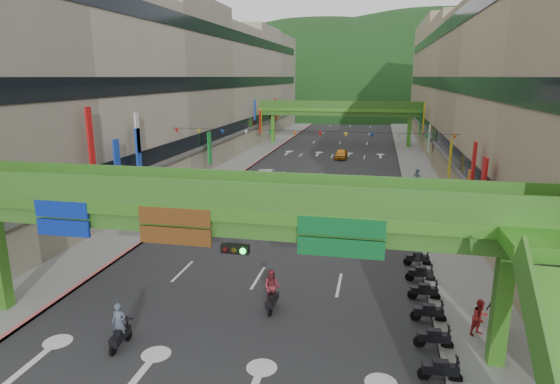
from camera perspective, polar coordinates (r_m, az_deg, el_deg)
road_slab at (r=62.64m, az=6.00°, el=3.78°), size 18.00×140.00×0.02m
sidewalk_left at (r=64.64m, az=-3.77°, el=4.19°), size 4.00×140.00×0.15m
sidewalk_right at (r=62.52m, az=16.09°, el=3.35°), size 4.00×140.00×0.15m
curb_left at (r=64.16m, az=-2.13°, el=4.16°), size 0.20×140.00×0.18m
curb_right at (r=62.40m, az=14.35°, el=3.45°), size 0.20×140.00×0.18m
building_row_left at (r=66.32m, az=-10.67°, el=12.39°), size 12.80×95.00×19.00m
building_row_right at (r=62.72m, az=24.06°, el=11.38°), size 12.80×95.00×19.00m
overpass_near at (r=18.46m, az=-5.18°, el=-4.20°), size 28.00×12.27×7.10m
overpass_far at (r=76.83m, az=7.28°, el=9.66°), size 28.00×2.20×7.10m
hill_left at (r=173.03m, az=4.82°, el=10.21°), size 168.00×140.00×112.00m
hill_right at (r=192.62m, az=17.66°, el=9.99°), size 208.00×176.00×128.00m
bunting_string at (r=42.13m, az=3.36°, el=7.10°), size 26.00×0.36×0.47m
scooter_rider_near at (r=20.99m, az=-18.98°, el=-15.38°), size 0.62×1.60×1.98m
scooter_rider_mid at (r=22.69m, az=-0.97°, el=-11.84°), size 0.87×1.60×2.07m
scooter_rider_left at (r=44.12m, az=-6.52°, el=0.95°), size 1.16×1.58×2.19m
scooter_rider_far at (r=45.12m, az=-3.16°, el=1.27°), size 0.97×1.59×2.13m
parked_scooter_row at (r=23.93m, az=17.41°, el=-12.55°), size 1.60×11.55×1.08m
car_silver at (r=48.79m, az=-1.76°, el=1.84°), size 2.22×4.72×1.50m
car_yellow at (r=64.58m, az=7.48°, el=4.63°), size 1.72×3.96×1.33m
pedestrian_red at (r=22.36m, az=23.16°, el=-14.23°), size 0.99×0.94×1.60m
pedestrian_dark at (r=23.01m, az=25.10°, el=-13.25°), size 1.14×0.58×1.86m
pedestrian_blue at (r=50.34m, az=16.36°, el=1.70°), size 0.87×0.79×1.56m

